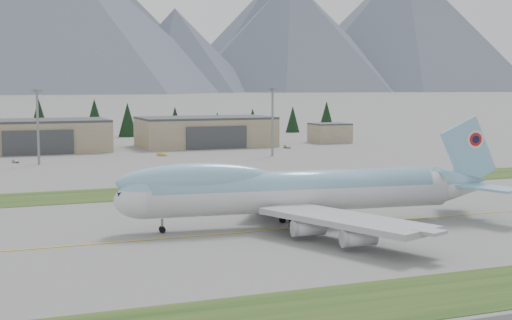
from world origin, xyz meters
name	(u,v)px	position (x,y,z in m)	size (l,w,h in m)	color
ground	(214,235)	(0.00, 0.00, 0.00)	(7000.00, 7000.00, 0.00)	#61615F
grass_strip_near	(329,309)	(0.00, -38.00, 0.00)	(400.00, 14.00, 0.08)	#223F16
grass_strip_far	(148,193)	(0.00, 45.00, 0.00)	(400.00, 18.00, 0.08)	#223F16
taxiway_line_main	(214,235)	(0.00, 0.00, 0.00)	(400.00, 0.40, 0.02)	gold
boeing_747_freighter	(296,190)	(14.47, 2.02, 5.67)	(65.45, 56.05, 17.20)	silver
hangar_center	(35,136)	(-15.00, 149.90, 5.39)	(48.00, 26.60, 10.80)	gray
hangar_right	(206,132)	(45.00, 149.90, 5.39)	(48.00, 26.60, 10.80)	gray
control_shed	(330,133)	(95.00, 148.00, 3.80)	(14.00, 12.00, 7.60)	gray
service_vehicle_a	(16,163)	(-23.04, 115.44, 0.00)	(1.21, 3.00, 1.02)	silver
service_vehicle_b	(162,156)	(21.18, 119.89, 0.00)	(1.15, 3.26, 1.08)	gold
service_vehicle_c	(287,148)	(69.38, 131.08, 0.00)	(1.54, 3.80, 1.10)	#BCBCC1
conifer_belt	(31,121)	(-12.19, 211.59, 7.38)	(263.55, 14.13, 16.91)	black
mountain_ridge_rear	(34,26)	(178.61, 2900.00, 255.50)	(4472.86, 1027.55, 513.78)	#4D5467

